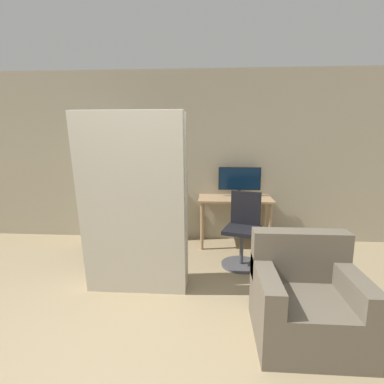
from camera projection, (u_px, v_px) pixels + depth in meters
The scene contains 8 objects.
wall_back at pixel (178, 157), 4.84m from camera, with size 8.00×0.06×2.70m.
desk at pixel (235, 205), 4.60m from camera, with size 1.12×0.57×0.76m.
monitor at pixel (240, 180), 4.67m from camera, with size 0.66×0.23×0.45m.
office_chair at pixel (243, 235), 3.93m from camera, with size 0.55×0.55×0.96m.
bookshelf at pixel (110, 186), 4.85m from camera, with size 0.71×0.29×1.79m.
mattress_near at pixel (133, 207), 3.07m from camera, with size 1.09×0.36×1.94m.
mattress_far at pixel (139, 202), 3.32m from camera, with size 1.09×0.25×1.94m.
armchair at pixel (305, 300), 2.54m from camera, with size 0.85×0.80×0.85m.
Camera 1 is at (0.56, -1.66, 1.68)m, focal length 28.00 mm.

